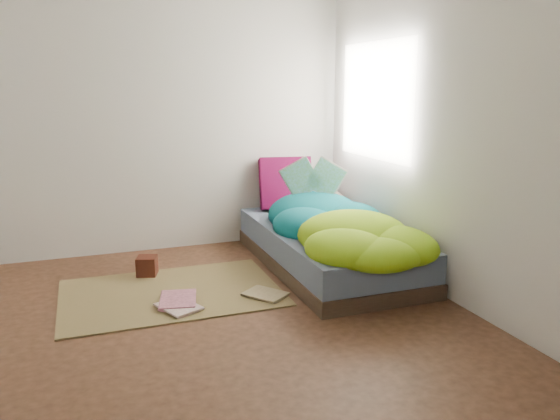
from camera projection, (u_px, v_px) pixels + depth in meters
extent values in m
cube|color=#3A2316|center=(207.00, 319.00, 3.66)|extent=(3.50, 3.50, 0.00)
cube|color=silver|center=(160.00, 111.00, 4.97)|extent=(3.50, 0.04, 2.60)
cube|color=silver|center=(314.00, 159.00, 1.76)|extent=(3.50, 0.04, 2.60)
cube|color=silver|center=(439.00, 118.00, 3.95)|extent=(0.04, 3.50, 2.60)
cube|color=white|center=(375.00, 101.00, 4.75)|extent=(0.01, 1.00, 1.20)
cube|color=#32231B|center=(327.00, 260.00, 4.71)|extent=(1.00, 2.00, 0.12)
cube|color=slate|center=(328.00, 241.00, 4.67)|extent=(0.98, 1.96, 0.22)
cube|color=brown|center=(171.00, 293.00, 4.11)|extent=(1.60, 1.10, 0.01)
cube|color=beige|center=(311.00, 201.00, 5.39)|extent=(0.62, 0.38, 0.14)
cube|color=#49042B|center=(286.00, 184.00, 5.34)|extent=(0.52, 0.24, 0.50)
cube|color=#340C0C|center=(147.00, 266.00, 4.47)|extent=(0.19, 0.19, 0.15)
imported|color=silver|center=(165.00, 312.00, 3.73)|extent=(0.33, 0.37, 0.02)
imported|color=pink|center=(160.00, 301.00, 3.89)|extent=(0.32, 0.39, 0.03)
imported|color=tan|center=(257.00, 299.00, 3.94)|extent=(0.35, 0.37, 0.02)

